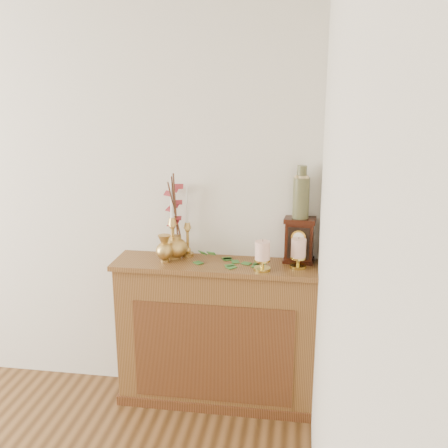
% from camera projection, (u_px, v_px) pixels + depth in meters
% --- Properties ---
extents(console_shelf, '(1.24, 0.34, 0.93)m').
position_uv_depth(console_shelf, '(217.00, 337.00, 3.25)').
color(console_shelf, brown).
rests_on(console_shelf, ground).
extents(candlestick_left, '(0.09, 0.09, 0.52)m').
position_uv_depth(candlestick_left, '(173.00, 231.00, 3.16)').
color(candlestick_left, tan).
rests_on(candlestick_left, console_shelf).
extents(candlestick_center, '(0.07, 0.07, 0.43)m').
position_uv_depth(candlestick_center, '(188.00, 234.00, 3.21)').
color(candlestick_center, tan).
rests_on(candlestick_center, console_shelf).
extents(bud_vase, '(0.10, 0.10, 0.17)m').
position_uv_depth(bud_vase, '(165.00, 249.00, 3.11)').
color(bud_vase, tan).
rests_on(bud_vase, console_shelf).
extents(ginger_jar, '(0.21, 0.23, 0.54)m').
position_uv_depth(ginger_jar, '(175.00, 219.00, 3.18)').
color(ginger_jar, tan).
rests_on(ginger_jar, console_shelf).
extents(pillar_candle_left, '(0.10, 0.10, 0.19)m').
position_uv_depth(pillar_candle_left, '(262.00, 254.00, 2.97)').
color(pillar_candle_left, gold).
rests_on(pillar_candle_left, console_shelf).
extents(pillar_candle_right, '(0.10, 0.10, 0.19)m').
position_uv_depth(pillar_candle_right, '(298.00, 252.00, 3.01)').
color(pillar_candle_right, gold).
rests_on(pillar_candle_right, console_shelf).
extents(ivy_garland, '(0.47, 0.22, 0.09)m').
position_uv_depth(ivy_garland, '(218.00, 261.00, 3.10)').
color(ivy_garland, '#2D6125').
rests_on(ivy_garland, console_shelf).
extents(mantel_clock, '(0.19, 0.14, 0.27)m').
position_uv_depth(mantel_clock, '(299.00, 240.00, 3.11)').
color(mantel_clock, black).
rests_on(mantel_clock, console_shelf).
extents(ceramic_vase, '(0.10, 0.10, 0.31)m').
position_uv_depth(ceramic_vase, '(301.00, 195.00, 3.04)').
color(ceramic_vase, '#1A3527').
rests_on(ceramic_vase, mantel_clock).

